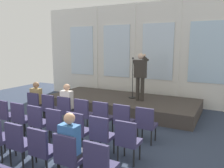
{
  "coord_description": "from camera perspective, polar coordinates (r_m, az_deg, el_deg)",
  "views": [
    {
      "loc": [
        3.66,
        -3.41,
        2.44
      ],
      "look_at": [
        0.24,
        3.08,
        1.19
      ],
      "focal_mm": 36.29,
      "sensor_mm": 36.0,
      "label": 1
    }
  ],
  "objects": [
    {
      "name": "ground_plane",
      "position": [
        5.56,
        -18.02,
        -16.84
      ],
      "size": [
        15.11,
        15.11,
        0.0
      ],
      "primitive_type": "plane",
      "color": "#2D384C"
    },
    {
      "name": "rear_partition",
      "position": [
        9.9,
        6.43,
        7.71
      ],
      "size": [
        9.46,
        0.14,
        4.2
      ],
      "color": "silver",
      "rests_on": "ground"
    },
    {
      "name": "stage_platform",
      "position": [
        8.82,
        2.35,
        -4.87
      ],
      "size": [
        5.7,
        2.41,
        0.45
      ],
      "primitive_type": "cube",
      "color": "#3F3833",
      "rests_on": "ground"
    },
    {
      "name": "speaker",
      "position": [
        8.22,
        7.16,
        2.69
      ],
      "size": [
        0.5,
        0.69,
        1.72
      ],
      "color": "#332D28",
      "rests_on": "stage_platform"
    },
    {
      "name": "mic_stand",
      "position": [
        8.7,
        5.18,
        -1.32
      ],
      "size": [
        0.28,
        0.28,
        1.56
      ],
      "color": "black",
      "rests_on": "stage_platform"
    },
    {
      "name": "chair_r0_c0",
      "position": [
        7.83,
        -18.6,
        -4.92
      ],
      "size": [
        0.46,
        0.44,
        0.94
      ],
      "color": "black",
      "rests_on": "ground"
    },
    {
      "name": "audience_r0_c0",
      "position": [
        7.84,
        -18.23,
        -3.54
      ],
      "size": [
        0.36,
        0.39,
        1.28
      ],
      "color": "#2D2D33",
      "rests_on": "ground"
    },
    {
      "name": "chair_r0_c1",
      "position": [
        7.39,
        -15.21,
        -5.59
      ],
      "size": [
        0.46,
        0.44,
        0.94
      ],
      "color": "black",
      "rests_on": "ground"
    },
    {
      "name": "chair_r0_c2",
      "position": [
        6.99,
        -11.41,
        -6.32
      ],
      "size": [
        0.46,
        0.44,
        0.94
      ],
      "color": "black",
      "rests_on": "ground"
    },
    {
      "name": "audience_r0_c2",
      "position": [
        7.0,
        -11.04,
        -4.63
      ],
      "size": [
        0.36,
        0.39,
        1.31
      ],
      "color": "#2D2D33",
      "rests_on": "ground"
    },
    {
      "name": "chair_r0_c3",
      "position": [
        6.63,
        -7.15,
        -7.1
      ],
      "size": [
        0.46,
        0.44,
        0.94
      ],
      "color": "black",
      "rests_on": "ground"
    },
    {
      "name": "chair_r0_c4",
      "position": [
        6.3,
        -2.41,
        -7.93
      ],
      "size": [
        0.46,
        0.44,
        0.94
      ],
      "color": "black",
      "rests_on": "ground"
    },
    {
      "name": "chair_r0_c5",
      "position": [
        6.02,
        2.83,
        -8.77
      ],
      "size": [
        0.46,
        0.44,
        0.94
      ],
      "color": "black",
      "rests_on": "ground"
    },
    {
      "name": "chair_r0_c6",
      "position": [
        5.8,
        8.54,
        -9.6
      ],
      "size": [
        0.46,
        0.44,
        0.94
      ],
      "color": "black",
      "rests_on": "ground"
    },
    {
      "name": "chair_r1_c0",
      "position": [
        7.13,
        -25.19,
        -6.77
      ],
      "size": [
        0.46,
        0.44,
        0.94
      ],
      "color": "black",
      "rests_on": "ground"
    },
    {
      "name": "chair_r1_c1",
      "position": [
        6.65,
        -21.89,
        -7.68
      ],
      "size": [
        0.46,
        0.44,
        0.94
      ],
      "color": "black",
      "rests_on": "ground"
    },
    {
      "name": "chair_r1_c2",
      "position": [
        6.2,
        -18.07,
        -8.7
      ],
      "size": [
        0.46,
        0.44,
        0.94
      ],
      "color": "black",
      "rests_on": "ground"
    },
    {
      "name": "chair_r1_c3",
      "position": [
        5.79,
        -13.65,
        -9.83
      ],
      "size": [
        0.46,
        0.44,
        0.94
      ],
      "color": "black",
      "rests_on": "ground"
    },
    {
      "name": "chair_r1_c4",
      "position": [
        5.41,
        -8.55,
        -11.05
      ],
      "size": [
        0.46,
        0.44,
        0.94
      ],
      "color": "black",
      "rests_on": "ground"
    },
    {
      "name": "chair_r1_c5",
      "position": [
        5.08,
        -2.69,
        -12.34
      ],
      "size": [
        0.46,
        0.44,
        0.94
      ],
      "color": "black",
      "rests_on": "ground"
    },
    {
      "name": "chair_r1_c6",
      "position": [
        4.82,
        3.96,
        -13.63
      ],
      "size": [
        0.46,
        0.44,
        0.94
      ],
      "color": "black",
      "rests_on": "ground"
    },
    {
      "name": "chair_r2_c3",
      "position": [
        5.06,
        -22.34,
        -13.22
      ],
      "size": [
        0.46,
        0.44,
        0.94
      ],
      "color": "black",
      "rests_on": "ground"
    },
    {
      "name": "chair_r2_c4",
      "position": [
        4.62,
        -17.14,
        -15.12
      ],
      "size": [
        0.46,
        0.44,
        0.94
      ],
      "color": "black",
      "rests_on": "ground"
    },
    {
      "name": "chair_r2_c5",
      "position": [
        4.24,
        -10.81,
        -17.22
      ],
      "size": [
        0.46,
        0.44,
        0.94
      ],
      "color": "black",
      "rests_on": "ground"
    },
    {
      "name": "audience_r2_c5",
      "position": [
        4.22,
        -10.17,
        -14.54
      ],
      "size": [
        0.36,
        0.39,
        1.3
      ],
      "color": "#2D2D33",
      "rests_on": "ground"
    },
    {
      "name": "chair_r2_c6",
      "position": [
        3.92,
        -3.15,
        -19.45
      ],
      "size": [
        0.46,
        0.44,
        0.94
      ],
      "color": "black",
      "rests_on": "ground"
    }
  ]
}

